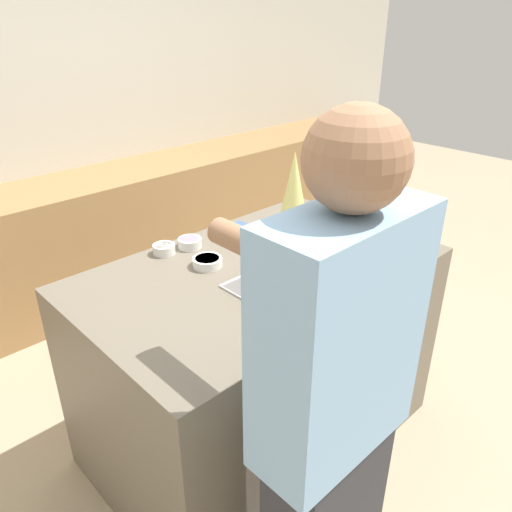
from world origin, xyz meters
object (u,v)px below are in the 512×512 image
person (330,424)px  mug (266,241)px  candy_bowl_far_left (190,242)px  decorative_tree (294,194)px  baking_tray (282,285)px  candy_bowl_beside_tree (164,249)px  gingerbread_house (283,262)px  candy_bowl_near_tray_left (207,262)px  candy_bowl_behind_tray (328,214)px  cookbook (236,233)px

person → mug: bearing=55.4°
candy_bowl_far_left → decorative_tree: bearing=-26.6°
baking_tray → person: person is taller
baking_tray → decorative_tree: 0.54m
baking_tray → decorative_tree: (0.40, 0.31, 0.20)m
mug → person: 1.02m
candy_bowl_beside_tree → person: 1.16m
gingerbread_house → candy_bowl_near_tray_left: size_ratio=2.19×
baking_tray → candy_bowl_far_left: (-0.05, 0.53, 0.02)m
gingerbread_house → candy_bowl_far_left: gingerbread_house is taller
candy_bowl_beside_tree → decorative_tree: bearing=-23.7°
candy_bowl_behind_tray → cookbook: 0.51m
baking_tray → person: (-0.40, -0.57, -0.04)m
baking_tray → candy_bowl_near_tray_left: candy_bowl_near_tray_left is taller
candy_bowl_near_tray_left → candy_bowl_behind_tray: bearing=-1.0°
baking_tray → mug: 0.32m
baking_tray → gingerbread_house: (0.00, 0.00, 0.10)m
candy_bowl_behind_tray → cookbook: (-0.48, 0.18, -0.01)m
decorative_tree → candy_bowl_beside_tree: (-0.57, 0.25, -0.18)m
candy_bowl_behind_tray → gingerbread_house: bearing=-154.6°
candy_bowl_beside_tree → cookbook: candy_bowl_beside_tree is taller
candy_bowl_near_tray_left → mug: bearing=-13.1°
mug → candy_bowl_beside_tree: bearing=139.7°
baking_tray → cookbook: cookbook is taller
gingerbread_house → candy_bowl_beside_tree: (-0.17, 0.56, -0.08)m
candy_bowl_behind_tray → mug: mug is taller
cookbook → candy_bowl_far_left: bearing=171.2°
candy_bowl_beside_tree → candy_bowl_behind_tray: bearing=-15.9°
candy_bowl_behind_tray → candy_bowl_near_tray_left: (-0.78, 0.01, -0.00)m
gingerbread_house → mug: bearing=57.2°
gingerbread_house → cookbook: (0.20, 0.50, -0.10)m
candy_bowl_near_tray_left → cookbook: (0.30, 0.16, -0.01)m
decorative_tree → candy_bowl_behind_tray: decorative_tree is taller
decorative_tree → cookbook: bearing=137.2°
mug → person: person is taller
cookbook → mug: mug is taller
mug → person: bearing=-124.6°
decorative_tree → mug: decorative_tree is taller
cookbook → mug: bearing=-95.7°
candy_bowl_near_tray_left → baking_tray: bearing=-72.1°
candy_bowl_beside_tree → candy_bowl_far_left: bearing=-12.4°
gingerbread_house → person: 0.71m
baking_tray → gingerbread_house: bearing=36.4°
candy_bowl_behind_tray → mug: 0.50m
candy_bowl_near_tray_left → candy_bowl_beside_tree: (-0.06, 0.23, 0.00)m
baking_tray → gingerbread_house: size_ratio=1.36×
baking_tray → cookbook: bearing=68.4°
candy_bowl_behind_tray → candy_bowl_near_tray_left: 0.78m
gingerbread_house → cookbook: 0.54m
candy_bowl_far_left → candy_bowl_near_tray_left: bearing=-106.3°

